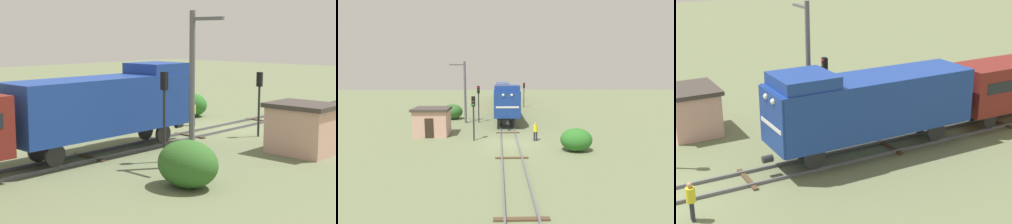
# 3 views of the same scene
# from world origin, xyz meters

# --- Properties ---
(locomotive) EXTENTS (2.90, 11.60, 4.60)m
(locomotive) POSITION_xyz_m (0.00, 10.68, 2.77)
(locomotive) COLOR navy
(locomotive) RESTS_ON railway_track
(traffic_signal_mid) EXTENTS (0.32, 0.34, 4.55)m
(traffic_signal_mid) POSITION_xyz_m (-3.40, 9.91, 3.15)
(traffic_signal_mid) COLOR #262628
(traffic_signal_mid) RESTS_ON ground
(worker_near_track) EXTENTS (0.38, 0.38, 1.70)m
(worker_near_track) POSITION_xyz_m (2.40, 0.89, 1.00)
(worker_near_track) COLOR #262B38
(worker_near_track) RESTS_ON ground
(catenary_mast) EXTENTS (1.94, 0.28, 7.49)m
(catenary_mast) POSITION_xyz_m (-5.07, 9.68, 3.99)
(catenary_mast) COLOR #595960
(catenary_mast) RESTS_ON ground
(relay_hut) EXTENTS (3.50, 2.90, 2.74)m
(relay_hut) POSITION_xyz_m (-7.50, 3.42, 1.39)
(relay_hut) COLOR #D19E8C
(relay_hut) RESTS_ON ground
(bush_mid) EXTENTS (2.77, 2.27, 2.01)m
(bush_mid) POSITION_xyz_m (-7.12, 12.41, 1.01)
(bush_mid) COLOR #306226
(bush_mid) RESTS_ON ground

